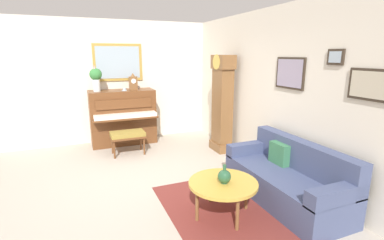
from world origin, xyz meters
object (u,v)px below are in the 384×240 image
couch (287,179)px  flower_vase (96,77)px  piano_bench (128,135)px  mantel_clock (133,82)px  green_jug (224,176)px  piano (123,117)px  teacup (124,90)px  coffee_table (223,184)px  grandfather_clock (222,106)px

couch → flower_vase: bearing=-147.7°
piano_bench → flower_vase: (-0.80, -0.48, 1.15)m
mantel_clock → green_jug: mantel_clock is taller
piano → teacup: size_ratio=12.41×
piano → coffee_table: size_ratio=1.64×
piano → couch: 3.95m
piano → green_jug: (3.59, 0.68, -0.08)m
flower_vase → mantel_clock: bearing=90.0°
piano_bench → grandfather_clock: size_ratio=0.34×
teacup → green_jug: (3.49, 0.63, -0.72)m
piano → teacup: (0.10, 0.05, 0.64)m
couch → mantel_clock: 3.98m
mantel_clock → teacup: (0.09, -0.22, -0.15)m
piano → mantel_clock: (0.00, 0.27, 0.79)m
mantel_clock → grandfather_clock: bearing=50.8°
piano → teacup: 0.65m
grandfather_clock → green_jug: (2.28, -1.19, -0.42)m
couch → teacup: teacup is taller
piano_bench → grandfather_clock: 2.06m
coffee_table → teacup: 3.61m
piano → flower_vase: bearing=-89.8°
mantel_clock → teacup: size_ratio=3.28×
mantel_clock → flower_vase: flower_vase is taller
grandfather_clock → mantel_clock: 2.11m
green_jug → grandfather_clock: bearing=152.4°
green_jug → mantel_clock: bearing=-173.5°
flower_vase → green_jug: 3.91m
flower_vase → green_jug: size_ratio=2.42×
coffee_table → piano_bench: bearing=-165.3°
couch → piano_bench: bearing=-147.4°
coffee_table → green_jug: green_jug is taller
mantel_clock → piano: bearing=-90.6°
mantel_clock → green_jug: (3.58, 0.41, -0.87)m
teacup → green_jug: size_ratio=0.48×
flower_vase → teacup: bearing=80.7°
piano → flower_vase: flower_vase is taller
flower_vase → couch: bearing=32.3°
couch → green_jug: size_ratio=7.92×
piano_bench → mantel_clock: mantel_clock is taller
piano_bench → coffee_table: size_ratio=0.80×
piano_bench → coffee_table: bearing=14.7°
piano_bench → mantel_clock: 1.32m
coffee_table → mantel_clock: mantel_clock is taller
couch → flower_vase: 4.37m
coffee_table → flower_vase: (-3.56, -1.21, 1.13)m
piano_bench → couch: 3.26m
piano_bench → coffee_table: (2.76, 0.73, 0.02)m
piano → grandfather_clock: bearing=55.0°
couch → teacup: (-3.45, -1.66, 0.95)m
piano_bench → teacup: bearing=172.2°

